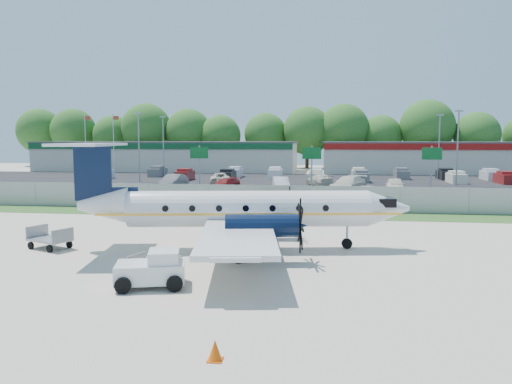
# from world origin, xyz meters

# --- Properties ---
(ground) EXTENTS (170.00, 170.00, 0.00)m
(ground) POSITION_xyz_m (0.00, 0.00, 0.00)
(ground) COLOR beige
(ground) RESTS_ON ground
(grass_verge) EXTENTS (170.00, 4.00, 0.02)m
(grass_verge) POSITION_xyz_m (0.00, 12.00, 0.01)
(grass_verge) COLOR #2D561E
(grass_verge) RESTS_ON ground
(access_road) EXTENTS (170.00, 8.00, 0.02)m
(access_road) POSITION_xyz_m (0.00, 19.00, 0.01)
(access_road) COLOR black
(access_road) RESTS_ON ground
(parking_lot) EXTENTS (170.00, 32.00, 0.02)m
(parking_lot) POSITION_xyz_m (0.00, 40.00, 0.01)
(parking_lot) COLOR black
(parking_lot) RESTS_ON ground
(perimeter_fence) EXTENTS (120.00, 0.06, 1.99)m
(perimeter_fence) POSITION_xyz_m (0.00, 14.00, 1.00)
(perimeter_fence) COLOR gray
(perimeter_fence) RESTS_ON ground
(building_west) EXTENTS (46.40, 12.40, 5.24)m
(building_west) POSITION_xyz_m (-24.00, 61.98, 2.63)
(building_west) COLOR beige
(building_west) RESTS_ON ground
(building_east) EXTENTS (44.40, 12.40, 5.24)m
(building_east) POSITION_xyz_m (26.00, 61.98, 2.63)
(building_east) COLOR beige
(building_east) RESTS_ON ground
(sign_left) EXTENTS (1.80, 0.26, 5.00)m
(sign_left) POSITION_xyz_m (-8.00, 22.91, 3.61)
(sign_left) COLOR gray
(sign_left) RESTS_ON ground
(sign_mid) EXTENTS (1.80, 0.26, 5.00)m
(sign_mid) POSITION_xyz_m (3.00, 22.91, 3.61)
(sign_mid) COLOR gray
(sign_mid) RESTS_ON ground
(sign_right) EXTENTS (1.80, 0.26, 5.00)m
(sign_right) POSITION_xyz_m (14.00, 22.91, 3.61)
(sign_right) COLOR gray
(sign_right) RESTS_ON ground
(flagpole_west) EXTENTS (1.06, 0.12, 10.00)m
(flagpole_west) POSITION_xyz_m (-35.92, 55.00, 5.64)
(flagpole_west) COLOR silver
(flagpole_west) RESTS_ON ground
(flagpole_east) EXTENTS (1.06, 0.12, 10.00)m
(flagpole_east) POSITION_xyz_m (-30.92, 55.00, 5.64)
(flagpole_east) COLOR silver
(flagpole_east) RESTS_ON ground
(light_pole_nw) EXTENTS (0.90, 0.35, 9.09)m
(light_pole_nw) POSITION_xyz_m (-20.00, 38.00, 5.23)
(light_pole_nw) COLOR gray
(light_pole_nw) RESTS_ON ground
(light_pole_ne) EXTENTS (0.90, 0.35, 9.09)m
(light_pole_ne) POSITION_xyz_m (20.00, 38.00, 5.23)
(light_pole_ne) COLOR gray
(light_pole_ne) RESTS_ON ground
(light_pole_sw) EXTENTS (0.90, 0.35, 9.09)m
(light_pole_sw) POSITION_xyz_m (-20.00, 48.00, 5.23)
(light_pole_sw) COLOR gray
(light_pole_sw) RESTS_ON ground
(light_pole_se) EXTENTS (0.90, 0.35, 9.09)m
(light_pole_se) POSITION_xyz_m (20.00, 48.00, 5.23)
(light_pole_se) COLOR gray
(light_pole_se) RESTS_ON ground
(tree_line) EXTENTS (112.00, 6.00, 14.00)m
(tree_line) POSITION_xyz_m (0.00, 74.00, 0.00)
(tree_line) COLOR #265A1A
(tree_line) RESTS_ON ground
(aircraft) EXTENTS (17.67, 17.35, 5.40)m
(aircraft) POSITION_xyz_m (0.10, -0.17, 2.09)
(aircraft) COLOR silver
(aircraft) RESTS_ON ground
(pushback_tug) EXTENTS (2.89, 2.42, 1.39)m
(pushback_tug) POSITION_xyz_m (-2.12, -7.04, 0.66)
(pushback_tug) COLOR silver
(pushback_tug) RESTS_ON ground
(baggage_cart_near) EXTENTS (2.47, 2.02, 1.12)m
(baggage_cart_near) POSITION_xyz_m (-9.66, -1.42, 0.52)
(baggage_cart_near) COLOR gray
(baggage_cart_near) RESTS_ON ground
(baggage_cart_far) EXTENTS (2.12, 1.62, 0.98)m
(baggage_cart_far) POSITION_xyz_m (-2.36, -6.22, 0.46)
(baggage_cart_far) COLOR gray
(baggage_cart_far) RESTS_ON ground
(cone_port_wing) EXTENTS (0.38, 0.38, 0.55)m
(cone_port_wing) POSITION_xyz_m (1.61, -13.01, 0.26)
(cone_port_wing) COLOR #D64D06
(cone_port_wing) RESTS_ON ground
(cone_starboard_wing) EXTENTS (0.32, 0.32, 0.46)m
(cone_starboard_wing) POSITION_xyz_m (-0.90, 7.05, 0.22)
(cone_starboard_wing) COLOR #D64D06
(cone_starboard_wing) RESTS_ON ground
(road_car_west) EXTENTS (5.26, 3.56, 1.64)m
(road_car_west) POSITION_xyz_m (-13.92, 17.79, 0.00)
(road_car_west) COLOR #595B5E
(road_car_west) RESTS_ON ground
(road_car_mid) EXTENTS (5.60, 3.83, 1.42)m
(road_car_mid) POSITION_xyz_m (7.75, 20.87, 0.00)
(road_car_mid) COLOR beige
(road_car_mid) RESTS_ON ground
(parked_car_a) EXTENTS (2.18, 5.25, 1.69)m
(parked_car_a) POSITION_xyz_m (-12.66, 29.32, 0.00)
(parked_car_a) COLOR #595B5E
(parked_car_a) RESTS_ON ground
(parked_car_b) EXTENTS (3.40, 4.84, 1.30)m
(parked_car_b) POSITION_xyz_m (-6.74, 29.29, 0.00)
(parked_car_b) COLOR maroon
(parked_car_b) RESTS_ON ground
(parked_car_c) EXTENTS (2.38, 4.83, 1.52)m
(parked_car_c) POSITION_xyz_m (-0.51, 29.21, 0.00)
(parked_car_c) COLOR silver
(parked_car_c) RESTS_ON ground
(parked_car_d) EXTENTS (4.68, 6.39, 1.72)m
(parked_car_d) POSITION_xyz_m (6.73, 28.92, 0.00)
(parked_car_d) COLOR beige
(parked_car_d) RESTS_ON ground
(parked_car_e) EXTENTS (2.42, 4.94, 1.62)m
(parked_car_e) POSITION_xyz_m (11.52, 28.50, 0.00)
(parked_car_e) COLOR beige
(parked_car_e) RESTS_ON ground
(parked_car_f) EXTENTS (3.54, 5.72, 1.48)m
(parked_car_f) POSITION_xyz_m (-8.69, 35.81, 0.00)
(parked_car_f) COLOR beige
(parked_car_f) RESTS_ON ground
(parked_car_g) EXTENTS (3.73, 5.26, 1.41)m
(parked_car_g) POSITION_xyz_m (3.62, 35.86, 0.00)
(parked_car_g) COLOR beige
(parked_car_g) RESTS_ON ground
(far_parking_rows) EXTENTS (56.00, 10.00, 1.60)m
(far_parking_rows) POSITION_xyz_m (0.00, 45.00, 0.00)
(far_parking_rows) COLOR gray
(far_parking_rows) RESTS_ON ground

